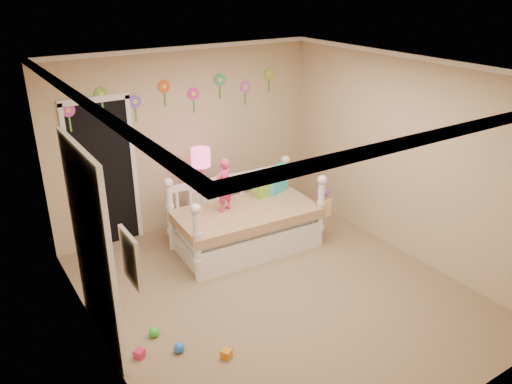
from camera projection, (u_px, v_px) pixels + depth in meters
floor at (276, 292)px, 5.98m from camera, size 4.00×4.50×0.01m
ceiling at (281, 70)px, 4.95m from camera, size 4.00×4.50×0.01m
back_wall at (188, 139)px, 7.20m from camera, size 4.00×0.01×2.60m
left_wall at (94, 240)px, 4.47m from camera, size 0.01×4.50×2.60m
right_wall at (405, 158)px, 6.46m from camera, size 0.01×4.50×2.60m
crown_molding at (281, 73)px, 4.96m from camera, size 4.00×4.50×0.06m
daybed at (246, 213)px, 6.76m from camera, size 1.98×1.15×1.04m
pillow_turquoise at (277, 179)px, 7.21m from camera, size 0.40×0.27×0.38m
pillow_lime at (266, 183)px, 7.10m from camera, size 0.40×0.21×0.36m
child at (224, 185)px, 6.55m from camera, size 0.31×0.26×0.73m
nightstand at (203, 210)px, 7.25m from camera, size 0.44×0.35×0.68m
table_lamp at (201, 162)px, 6.95m from camera, size 0.27×0.27×0.59m
closet_doorway at (104, 174)px, 6.67m from camera, size 0.90×0.04×2.07m
flower_decals at (179, 96)px, 6.89m from camera, size 3.40×0.02×0.50m
mirror_closet at (93, 249)px, 4.82m from camera, size 0.07×1.30×2.10m
wall_picture at (130, 258)px, 3.69m from camera, size 0.05×0.34×0.42m
hanging_bag at (323, 203)px, 6.79m from camera, size 0.20×0.16×0.36m
toy_scatter at (193, 364)px, 4.80m from camera, size 1.04×1.43×0.11m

